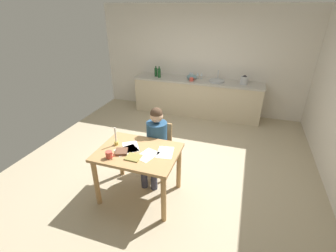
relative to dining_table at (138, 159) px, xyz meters
name	(u,v)px	position (x,y,z in m)	size (l,w,h in m)	color
ground_plane	(169,161)	(0.12, 0.98, -0.66)	(5.20, 5.20, 0.04)	tan
wall_back	(201,61)	(0.12, 3.58, 0.66)	(5.20, 0.12, 2.60)	silver
kitchen_counter	(197,97)	(0.12, 3.22, -0.19)	(3.16, 0.64, 0.90)	beige
dining_table	(138,159)	(0.00, 0.00, 0.00)	(1.10, 0.81, 0.77)	tan
chair_at_table	(159,146)	(0.06, 0.65, -0.16)	(0.40, 0.40, 0.86)	tan
person_seated	(156,140)	(0.06, 0.50, 0.04)	(0.32, 0.59, 1.19)	navy
coffee_mug	(109,155)	(-0.28, -0.26, 0.18)	(0.12, 0.09, 0.10)	#D84C3F
candlestick	(116,140)	(-0.36, 0.06, 0.21)	(0.06, 0.06, 0.27)	gold
book_magazine	(133,157)	(0.01, -0.16, 0.14)	(0.19, 0.17, 0.02)	olive
book_cookery	(122,152)	(-0.19, -0.10, 0.15)	(0.16, 0.17, 0.03)	brown
paper_letter	(131,147)	(-0.14, 0.07, 0.13)	(0.21, 0.30, 0.00)	white
paper_bill	(165,152)	(0.36, 0.09, 0.13)	(0.21, 0.30, 0.00)	white
paper_envelope	(147,155)	(0.16, -0.05, 0.13)	(0.21, 0.30, 0.00)	white
paper_receipt	(127,150)	(-0.15, -0.03, 0.13)	(0.21, 0.30, 0.00)	white
sink_unit	(217,81)	(0.59, 3.22, 0.28)	(0.36, 0.36, 0.24)	#B2B7BC
bottle_oil	(156,72)	(-0.97, 3.22, 0.37)	(0.08, 0.08, 0.26)	#194C23
bottle_vinegar	(159,73)	(-0.85, 3.14, 0.38)	(0.08, 0.08, 0.27)	#194C23
mixing_bowl	(192,77)	(-0.03, 3.25, 0.32)	(0.25, 0.25, 0.11)	#668C99
stovetop_kettle	(244,80)	(1.22, 3.22, 0.36)	(0.18, 0.18, 0.22)	#B7BABF
wine_glass_near_sink	(201,74)	(0.18, 3.37, 0.37)	(0.07, 0.07, 0.15)	silver
wine_glass_by_kettle	(198,74)	(0.09, 3.37, 0.37)	(0.07, 0.07, 0.15)	silver
wine_glass_back_left	(192,74)	(-0.05, 3.37, 0.37)	(0.07, 0.07, 0.15)	silver
wine_glass_back_right	(190,73)	(-0.10, 3.37, 0.37)	(0.07, 0.07, 0.15)	silver
teacup_on_counter	(191,79)	(0.00, 3.07, 0.30)	(0.12, 0.09, 0.09)	#D84C3F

